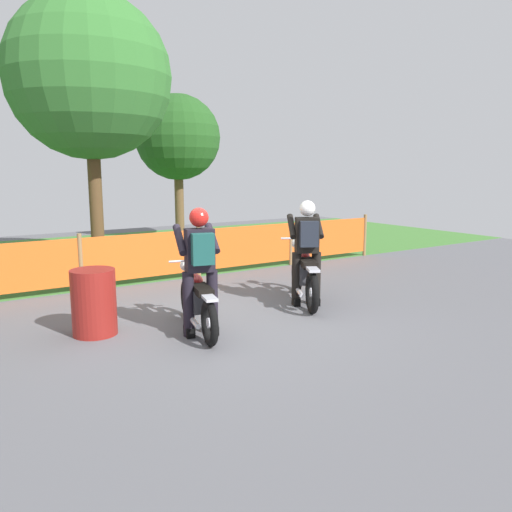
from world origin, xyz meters
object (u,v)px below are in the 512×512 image
motorcycle_trailing (304,273)px  rider_lead (200,265)px  rider_trailing (307,247)px  oil_drum (94,302)px  motorcycle_lead (197,300)px

motorcycle_trailing → rider_lead: rider_lead is taller
rider_trailing → oil_drum: bearing=112.2°
rider_trailing → motorcycle_lead: bearing=124.8°
motorcycle_lead → motorcycle_trailing: bearing=-65.4°
motorcycle_trailing → rider_trailing: size_ratio=1.12×
rider_trailing → oil_drum: 3.35m
motorcycle_lead → rider_trailing: (2.07, 0.23, 0.52)m
rider_trailing → rider_lead: bearing=129.9°
rider_lead → motorcycle_trailing: bearing=-60.8°
rider_lead → oil_drum: 1.50m
rider_lead → rider_trailing: size_ratio=1.00×
motorcycle_lead → motorcycle_trailing: size_ratio=0.98×
oil_drum → rider_lead: bearing=-34.1°
rider_lead → oil_drum: (-1.17, 0.79, -0.51)m
rider_lead → rider_trailing: same height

